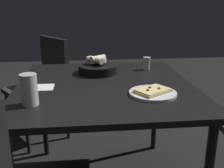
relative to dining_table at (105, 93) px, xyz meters
name	(u,v)px	position (x,y,z in m)	size (l,w,h in m)	color
dining_table	(105,93)	(0.00, 0.00, 0.00)	(1.00, 1.06, 0.73)	black
pizza_plate	(153,92)	(0.23, -0.21, 0.07)	(0.24, 0.24, 0.04)	silver
bread_basket	(98,68)	(-0.03, 0.24, 0.10)	(0.25, 0.25, 0.11)	black
beer_glass	(29,92)	(-0.37, -0.29, 0.12)	(0.08, 0.08, 0.15)	silver
pepper_shaker	(147,64)	(0.32, 0.30, 0.10)	(0.05, 0.05, 0.09)	#BFB299
napkin	(39,88)	(-0.37, -0.04, 0.06)	(0.16, 0.12, 0.00)	white
chair_near	(44,81)	(-0.48, 0.81, -0.16)	(0.61, 0.61, 0.89)	#282828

